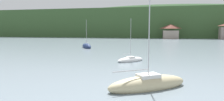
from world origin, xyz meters
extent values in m
cube|color=#38562D|center=(0.00, 161.59, 7.89)|extent=(352.00, 69.39, 15.78)
ellipsoid|color=#264223|center=(13.08, 178.94, 5.52)|extent=(246.40, 48.58, 34.86)
cube|color=gray|center=(11.75, 121.82, 1.94)|extent=(6.94, 5.85, 3.89)
pyramid|color=brown|center=(11.75, 121.82, 5.79)|extent=(7.29, 6.14, 2.05)
ellipsoid|color=white|center=(0.98, 51.50, 0.19)|extent=(3.91, 3.92, 0.86)
cylinder|color=#B7B7BC|center=(0.98, 51.50, 3.10)|extent=(0.05, 0.05, 5.33)
cylinder|color=#ADADB2|center=(0.54, 51.05, 1.07)|extent=(0.92, 0.93, 0.04)
cube|color=silver|center=(0.98, 51.50, 0.55)|extent=(1.31, 1.31, 0.25)
ellipsoid|color=#CCBC8E|center=(3.65, 39.53, 0.30)|extent=(6.17, 4.90, 1.35)
cylinder|color=#B7B7BC|center=(3.65, 39.53, 3.85)|extent=(0.08, 0.08, 6.36)
cylinder|color=#ADADB2|center=(2.49, 38.75, 1.44)|extent=(2.35, 1.60, 0.07)
cube|color=silver|center=(3.65, 39.53, 0.88)|extent=(1.88, 1.73, 0.42)
ellipsoid|color=navy|center=(-11.46, 69.17, 0.33)|extent=(4.25, 5.45, 1.46)
cylinder|color=#B7B7BC|center=(-11.46, 69.17, 3.67)|extent=(0.07, 0.07, 5.87)
cylinder|color=#ADADB2|center=(-10.94, 68.36, 1.44)|extent=(1.08, 1.65, 0.06)
camera|label=1|loc=(3.96, 25.36, 4.28)|focal=31.45mm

